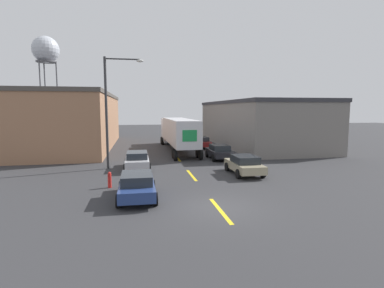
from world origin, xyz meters
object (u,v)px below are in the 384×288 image
Objects in this scene: parked_car_left_near at (137,185)px; parked_car_left_far at (137,160)px; street_lamp at (111,105)px; fire_hydrant at (110,180)px; parked_car_right_near at (244,164)px; water_tower at (46,51)px; parked_car_right_far at (201,142)px; semi_truck at (177,131)px; parked_car_right_mid at (219,151)px.

parked_car_left_far is at bearing 90.00° from parked_car_left_near.
street_lamp is (-1.95, 8.66, 4.35)m from parked_car_left_near.
street_lamp is 7.60m from fire_hydrant.
water_tower is at bearing 117.49° from parked_car_right_near.
fire_hydrant is (0.31, -6.04, -4.61)m from street_lamp.
parked_car_right_far is at bearing 61.90° from fire_hydrant.
parked_car_right_far is at bearing 25.55° from semi_truck.
semi_truck reaches higher than parked_car_right_mid.
fire_hydrant is at bearing 122.06° from parked_car_left_near.
parked_car_left_near is 1.00× the size of parked_car_right_mid.
parked_car_right_mid is at bearing 90.00° from parked_car_right_near.
parked_car_left_far is 56.05m from water_tower.
water_tower is 2.39× the size of street_lamp.
parked_car_right_near is at bearing -90.00° from parked_car_right_far.
semi_truck is 7.80m from parked_car_right_mid.
parked_car_left_near is (-4.58, -18.59, -1.52)m from semi_truck.
parked_car_right_near is at bearing -90.00° from parked_car_right_mid.
semi_truck reaches higher than parked_car_right_near.
parked_car_right_mid is 10.99m from street_lamp.
parked_car_right_near is 1.00× the size of parked_car_left_near.
parked_car_right_far is (3.13, 1.54, -1.52)m from semi_truck.
parked_car_right_near is at bearing 31.72° from parked_car_left_near.
street_lamp reaches higher than parked_car_left_far.
parked_car_left_far is 1.00× the size of parked_car_left_near.
parked_car_left_far is 8.43m from parked_car_right_near.
parked_car_right_mid is 4.33× the size of fire_hydrant.
parked_car_right_mid is at bearing -59.14° from water_tower.
semi_truck reaches higher than fire_hydrant.
street_lamp is at bearing 102.67° from parked_car_left_near.
street_lamp reaches higher than parked_car_right_near.
parked_car_left_near is 3.10m from fire_hydrant.
semi_truck is at bearing 66.23° from parked_car_left_far.
semi_truck is at bearing 76.15° from parked_car_left_near.
semi_truck is at bearing -153.73° from parked_car_right_far.
fire_hydrant is (-9.35, -17.51, -0.25)m from parked_car_right_far.
water_tower reaches higher than fire_hydrant.
street_lamp is (-6.53, -9.93, 2.84)m from semi_truck.
water_tower reaches higher than street_lamp.
parked_car_right_mid is at bearing 16.97° from street_lamp.
parked_car_left_far reaches higher than fire_hydrant.
parked_car_left_near is at bearing -77.33° from street_lamp.
water_tower is (-27.57, 37.62, 17.04)m from parked_car_right_far.
semi_truck reaches higher than parked_car_right_far.
parked_car_right_mid is at bearing 56.41° from parked_car_left_near.
fire_hydrant is (-1.64, -5.57, -0.25)m from parked_car_left_far.
parked_car_right_far is at bearing 90.00° from parked_car_right_mid.
parked_car_right_far is 49.66m from water_tower.
parked_car_left_near is 0.48× the size of street_lamp.
parked_car_right_far is (7.71, 11.95, 0.00)m from parked_car_left_far.
street_lamp is at bearing -163.03° from parked_car_right_mid.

